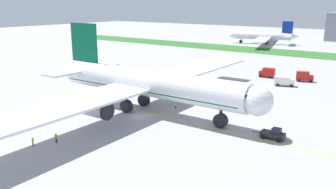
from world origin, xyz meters
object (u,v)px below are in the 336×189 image
at_px(traffic_cone_near_nose, 33,106).
at_px(ground_crew_wingwalker_starboard, 33,141).
at_px(service_truck_catering_van, 267,72).
at_px(parked_airliner_far_left, 263,36).
at_px(service_truck_fuel_bowser, 304,76).
at_px(pushback_tug, 273,134).
at_px(ground_crew_marshaller_front, 175,105).
at_px(airliner_foreground, 145,83).
at_px(service_truck_baggage_loader, 284,81).
at_px(ground_crew_wingwalker_port, 56,137).

bearing_deg(traffic_cone_near_nose, ground_crew_wingwalker_starboard, -32.86).
xyz_separation_m(service_truck_catering_van, parked_airliner_far_left, (-39.68, 94.48, 2.95)).
bearing_deg(ground_crew_wingwalker_starboard, service_truck_fuel_bowser, 74.71).
bearing_deg(ground_crew_wingwalker_starboard, service_truck_catering_van, 82.56).
xyz_separation_m(ground_crew_wingwalker_starboard, parked_airliner_far_left, (-29.13, 175.28, 3.65)).
xyz_separation_m(pushback_tug, ground_crew_marshaller_front, (-25.52, 4.92, -0.02)).
bearing_deg(pushback_tug, airliner_foreground, -178.45).
relative_size(ground_crew_marshaller_front, service_truck_catering_van, 0.32).
bearing_deg(service_truck_baggage_loader, airliner_foreground, -110.89).
height_order(airliner_foreground, service_truck_baggage_loader, airliner_foreground).
bearing_deg(airliner_foreground, service_truck_baggage_loader, 69.11).
xyz_separation_m(traffic_cone_near_nose, service_truck_catering_van, (31.54, 67.25, 1.41)).
xyz_separation_m(pushback_tug, traffic_cone_near_nose, (-53.29, -14.74, -0.70)).
xyz_separation_m(ground_crew_wingwalker_port, service_truck_catering_van, (8.54, 77.47, 0.62)).
xyz_separation_m(ground_crew_wingwalker_port, ground_crew_marshaller_front, (4.76, 29.88, -0.11)).
bearing_deg(ground_crew_wingwalker_starboard, service_truck_baggage_loader, 74.97).
bearing_deg(ground_crew_marshaller_front, service_truck_catering_van, 85.47).
bearing_deg(service_truck_fuel_bowser, parked_airliner_far_left, 118.77).
distance_m(ground_crew_wingwalker_starboard, traffic_cone_near_nose, 24.99).
height_order(service_truck_fuel_bowser, parked_airliner_far_left, parked_airliner_far_left).
height_order(service_truck_baggage_loader, parked_airliner_far_left, parked_airliner_far_left).
xyz_separation_m(ground_crew_marshaller_front, traffic_cone_near_nose, (-27.77, -19.67, -0.68)).
distance_m(airliner_foreground, pushback_tug, 30.47).
bearing_deg(ground_crew_wingwalker_starboard, airliner_foreground, 85.08).
xyz_separation_m(ground_crew_wingwalker_starboard, service_truck_baggage_loader, (19.27, 71.80, 0.54)).
relative_size(pushback_tug, service_truck_fuel_bowser, 1.11).
relative_size(ground_crew_marshaller_front, service_truck_baggage_loader, 0.26).
bearing_deg(ground_crew_wingwalker_starboard, pushback_tug, 41.22).
bearing_deg(traffic_cone_near_nose, ground_crew_marshaller_front, 35.31).
relative_size(airliner_foreground, service_truck_baggage_loader, 15.01).
relative_size(service_truck_baggage_loader, parked_airliner_far_left, 0.10).
xyz_separation_m(pushback_tug, service_truck_catering_van, (-21.75, 52.51, 0.71)).
height_order(ground_crew_marshaller_front, parked_airliner_far_left, parked_airliner_far_left).
xyz_separation_m(pushback_tug, service_truck_baggage_loader, (-13.03, 43.51, 0.55)).
bearing_deg(parked_airliner_far_left, ground_crew_wingwalker_starboard, -80.57).
height_order(pushback_tug, service_truck_fuel_bowser, service_truck_fuel_bowser).
height_order(ground_crew_wingwalker_port, ground_crew_wingwalker_starboard, ground_crew_wingwalker_port).
bearing_deg(ground_crew_wingwalker_starboard, ground_crew_marshaller_front, 78.46).
bearing_deg(service_truck_catering_van, pushback_tug, -67.50).
distance_m(ground_crew_marshaller_front, service_truck_baggage_loader, 40.56).
relative_size(ground_crew_marshaller_front, parked_airliner_far_left, 0.02).
xyz_separation_m(service_truck_baggage_loader, parked_airliner_far_left, (-48.40, 103.48, 3.12)).
bearing_deg(traffic_cone_near_nose, parked_airliner_far_left, 92.88).
distance_m(ground_crew_marshaller_front, traffic_cone_near_nose, 34.03).
xyz_separation_m(traffic_cone_near_nose, parked_airliner_far_left, (-8.14, 161.73, 4.36)).
bearing_deg(service_truck_catering_van, ground_crew_marshaller_front, -94.53).
relative_size(service_truck_fuel_bowser, parked_airliner_far_left, 0.09).
relative_size(ground_crew_wingwalker_port, service_truck_catering_van, 0.36).
bearing_deg(ground_crew_wingwalker_port, parked_airliner_far_left, 100.27).
xyz_separation_m(pushback_tug, ground_crew_wingwalker_port, (-30.28, -24.96, 0.09)).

